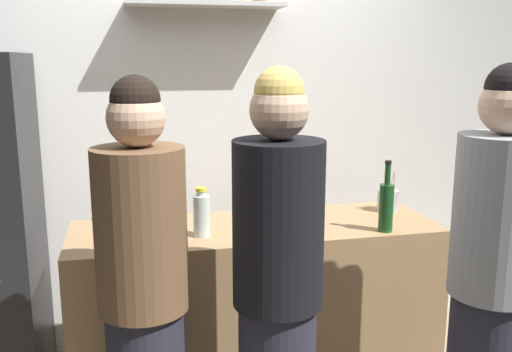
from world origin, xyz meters
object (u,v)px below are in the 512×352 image
at_px(baking_pan, 145,232).
at_px(wine_bottle_dark_glass, 304,207).
at_px(person_blonde, 278,293).
at_px(water_bottle_plastic, 202,214).
at_px(person_grey_hoodie, 492,283).
at_px(wine_bottle_pale_glass, 117,200).
at_px(person_brown_jacket, 144,298).
at_px(wine_bottle_green_glass, 386,205).
at_px(wine_bottle_amber_glass, 289,201).
at_px(utensil_holder, 388,200).

xyz_separation_m(baking_pan, wine_bottle_dark_glass, (0.75, -0.06, 0.09)).
bearing_deg(person_blonde, baking_pan, 106.31).
distance_m(water_bottle_plastic, person_blonde, 0.62).
height_order(person_blonde, person_grey_hoodie, person_grey_hoodie).
bearing_deg(water_bottle_plastic, baking_pan, 169.16).
distance_m(wine_bottle_pale_glass, person_brown_jacket, 0.81).
distance_m(wine_bottle_green_glass, water_bottle_plastic, 0.87).
xyz_separation_m(baking_pan, wine_bottle_pale_glass, (-0.12, 0.27, 0.09)).
relative_size(wine_bottle_amber_glass, person_blonde, 0.17).
relative_size(water_bottle_plastic, person_blonde, 0.14).
xyz_separation_m(baking_pan, wine_bottle_amber_glass, (0.72, 0.09, 0.08)).
height_order(baking_pan, utensil_holder, utensil_holder).
relative_size(baking_pan, person_brown_jacket, 0.21).
height_order(wine_bottle_pale_glass, wine_bottle_green_glass, wine_bottle_green_glass).
bearing_deg(person_blonde, wine_bottle_dark_glass, 42.06).
relative_size(utensil_holder, wine_bottle_green_glass, 0.65).
bearing_deg(wine_bottle_amber_glass, person_blonde, -109.79).
distance_m(baking_pan, utensil_holder, 1.31).
bearing_deg(utensil_holder, wine_bottle_amber_glass, -173.21).
bearing_deg(person_brown_jacket, wine_bottle_amber_glass, -141.15).
bearing_deg(person_grey_hoodie, water_bottle_plastic, 69.56).
relative_size(person_brown_jacket, person_grey_hoodie, 0.98).
relative_size(utensil_holder, person_grey_hoodie, 0.13).
distance_m(wine_bottle_dark_glass, wine_bottle_green_glass, 0.39).
bearing_deg(wine_bottle_pale_glass, water_bottle_plastic, -40.16).
distance_m(wine_bottle_pale_glass, wine_bottle_amber_glass, 0.86).
bearing_deg(wine_bottle_pale_glass, wine_bottle_green_glass, -19.67).
bearing_deg(baking_pan, person_blonde, -52.68).
relative_size(wine_bottle_dark_glass, water_bottle_plastic, 1.32).
bearing_deg(wine_bottle_dark_glass, wine_bottle_pale_glass, 159.32).
height_order(baking_pan, wine_bottle_dark_glass, wine_bottle_dark_glass).
xyz_separation_m(person_blonde, person_brown_jacket, (-0.49, 0.11, -0.02)).
xyz_separation_m(wine_bottle_pale_glass, wine_bottle_dark_glass, (0.87, -0.33, -0.00)).
height_order(baking_pan, water_bottle_plastic, water_bottle_plastic).
relative_size(wine_bottle_amber_glass, person_grey_hoodie, 0.17).
bearing_deg(baking_pan, person_grey_hoodie, -29.36).
distance_m(wine_bottle_dark_glass, person_brown_jacket, 0.92).
relative_size(wine_bottle_pale_glass, person_grey_hoodie, 0.18).
bearing_deg(utensil_holder, person_blonde, -137.00).
bearing_deg(wine_bottle_amber_glass, wine_bottle_dark_glass, -79.35).
xyz_separation_m(water_bottle_plastic, person_grey_hoodie, (1.05, -0.68, -0.16)).
height_order(utensil_holder, person_blonde, person_blonde).
height_order(water_bottle_plastic, person_grey_hoodie, person_grey_hoodie).
bearing_deg(person_brown_jacket, baking_pan, -92.87).
height_order(baking_pan, person_brown_jacket, person_brown_jacket).
relative_size(wine_bottle_green_glass, person_brown_jacket, 0.21).
height_order(wine_bottle_amber_glass, wine_bottle_dark_glass, wine_bottle_dark_glass).
relative_size(utensil_holder, wine_bottle_pale_glass, 0.74).
xyz_separation_m(water_bottle_plastic, person_brown_jacket, (-0.29, -0.46, -0.18)).
bearing_deg(person_blonde, water_bottle_plastic, 89.33).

